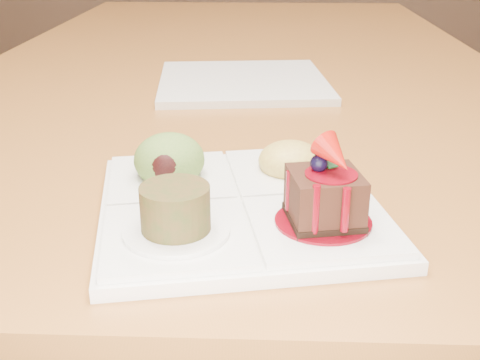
{
  "coord_description": "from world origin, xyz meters",
  "views": [
    {
      "loc": [
        0.05,
        -1.22,
        1.0
      ],
      "look_at": [
        0.03,
        -0.71,
        0.79
      ],
      "focal_mm": 45.0,
      "sensor_mm": 36.0,
      "label": 1
    }
  ],
  "objects": [
    {
      "name": "second_plate",
      "position": [
        0.01,
        -0.23,
        0.76
      ],
      "size": [
        0.3,
        0.3,
        0.01
      ],
      "primitive_type": "cube",
      "rotation": [
        0.0,
        0.0,
        0.1
      ],
      "color": "white",
      "rests_on": "dining_table"
    },
    {
      "name": "ground",
      "position": [
        0.0,
        0.0,
        0.0
      ],
      "size": [
        6.0,
        6.0,
        0.0
      ],
      "primitive_type": "plane",
      "color": "#4E2C16"
    },
    {
      "name": "sampler_plate",
      "position": [
        0.02,
        -0.71,
        0.77
      ],
      "size": [
        0.3,
        0.3,
        0.1
      ],
      "rotation": [
        0.0,
        0.0,
        0.19
      ],
      "color": "white",
      "rests_on": "dining_table"
    },
    {
      "name": "dining_table",
      "position": [
        0.0,
        0.0,
        0.68
      ],
      "size": [
        1.0,
        1.8,
        0.75
      ],
      "color": "#A25C29",
      "rests_on": "ground"
    }
  ]
}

